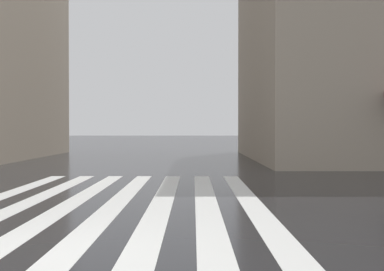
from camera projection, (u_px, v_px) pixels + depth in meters
The scene contains 2 objects.
ground_plane at pixel (44, 257), 6.20m from camera, with size 220.00×220.00×0.00m, color black.
zebra_crossing at pixel (113, 206), 10.20m from camera, with size 13.00×6.50×0.01m.
Camera 1 is at (-6.17, -1.94, 1.66)m, focal length 44.77 mm.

